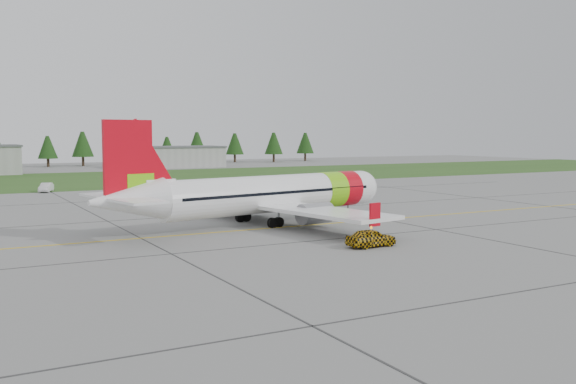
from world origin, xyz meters
TOP-DOWN VIEW (x-y plane):
  - ground at (0.00, 0.00)m, footprint 320.00×320.00m
  - aircraft at (-1.77, 10.90)m, footprint 32.25×30.14m
  - follow_me_car at (-0.52, -4.48)m, footprint 1.50×1.74m
  - service_van at (-15.57, 57.52)m, footprint 1.84×1.80m
  - grass_strip at (0.00, 82.00)m, footprint 320.00×50.00m
  - taxi_guideline at (0.00, 8.00)m, footprint 120.00×0.25m
  - hangar_east at (25.00, 118.00)m, footprint 24.00×12.00m
  - treeline at (0.00, 138.00)m, footprint 160.00×8.00m

SIDE VIEW (x-z plane):
  - ground at x=0.00m, z-range 0.00..0.00m
  - taxi_guideline at x=0.00m, z-range 0.00..0.02m
  - grass_strip at x=0.00m, z-range 0.00..0.03m
  - follow_me_car at x=-0.52m, z-range 0.00..4.13m
  - service_van at x=-15.57m, z-range 0.00..4.17m
  - hangar_east at x=25.00m, z-range 0.00..5.20m
  - aircraft at x=-1.77m, z-range -2.08..7.76m
  - treeline at x=0.00m, z-range 0.00..10.00m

